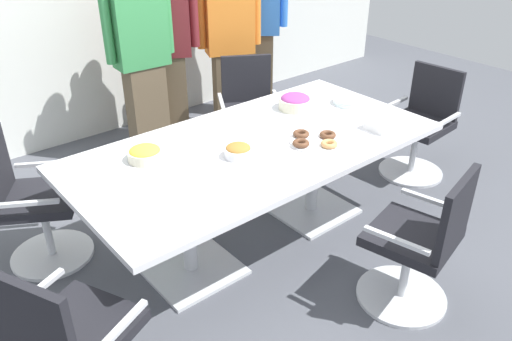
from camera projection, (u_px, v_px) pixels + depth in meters
name	position (u px, v px, depth m)	size (l,w,h in m)	color
ground_plane	(256.00, 238.00, 3.69)	(10.00, 10.00, 0.01)	#4C4F56
conference_table	(256.00, 161.00, 3.38)	(2.40, 1.20, 0.75)	silver
office_chair_0	(32.00, 206.00, 3.30)	(0.74, 0.74, 0.91)	silver
office_chair_2	(419.00, 248.00, 2.93)	(0.64, 0.64, 0.91)	silver
office_chair_3	(420.00, 129.00, 4.33)	(0.58, 0.58, 0.91)	silver
office_chair_4	(249.00, 116.00, 4.56)	(0.74, 0.74, 0.91)	silver
person_standing_0	(142.00, 55.00, 4.30)	(0.61, 0.24, 1.82)	brown
person_standing_1	(165.00, 46.00, 4.55)	(0.57, 0.41, 1.82)	brown
person_standing_2	(230.00, 45.00, 4.84)	(0.59, 0.37, 1.69)	brown
person_standing_3	(257.00, 24.00, 5.15)	(0.53, 0.45, 1.85)	brown
snack_bowl_pretzels	(238.00, 151.00, 3.14)	(0.17, 0.17, 0.09)	white
snack_bowl_chips_yellow	(145.00, 153.00, 3.10)	(0.21, 0.21, 0.09)	beige
snack_bowl_candy_mix	(295.00, 102.00, 3.80)	(0.24, 0.24, 0.12)	beige
donut_platter	(315.00, 140.00, 3.32)	(0.33, 0.33, 0.04)	white
plate_stack	(349.00, 101.00, 3.90)	(0.24, 0.24, 0.04)	white
napkin_pile	(381.00, 124.00, 3.48)	(0.16, 0.16, 0.09)	white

